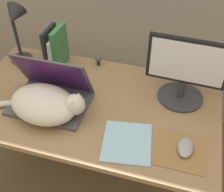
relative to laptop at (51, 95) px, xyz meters
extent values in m
cube|color=#93704C|center=(0.19, 0.06, -0.06)|extent=(1.32, 0.75, 0.03)
cylinder|color=#38383D|center=(-0.42, 0.39, -0.43)|extent=(0.04, 0.04, 0.70)
cylinder|color=#38383D|center=(0.80, 0.39, -0.43)|extent=(0.04, 0.04, 0.70)
cube|color=#4C4C51|center=(0.00, -0.02, -0.04)|extent=(0.39, 0.27, 0.02)
cube|color=#28282D|center=(0.00, -0.04, -0.03)|extent=(0.32, 0.14, 0.00)
cube|color=#4C4C51|center=(0.00, 0.05, 0.09)|extent=(0.39, 0.12, 0.25)
cube|color=#421956|center=(0.00, 0.05, 0.09)|extent=(0.35, 0.10, 0.22)
ellipsoid|color=beige|center=(0.01, -0.09, 0.02)|extent=(0.37, 0.30, 0.14)
sphere|color=beige|center=(0.17, -0.08, 0.05)|extent=(0.10, 0.10, 0.10)
cone|color=beige|center=(0.18, -0.05, 0.08)|extent=(0.04, 0.04, 0.03)
cone|color=beige|center=(0.17, -0.11, 0.08)|extent=(0.04, 0.04, 0.03)
cylinder|color=beige|center=(-0.18, -0.08, -0.03)|extent=(0.14, 0.09, 0.03)
cylinder|color=#333338|center=(0.63, 0.22, -0.04)|extent=(0.24, 0.24, 0.01)
cylinder|color=#333338|center=(0.63, 0.22, 0.01)|extent=(0.04, 0.04, 0.10)
cube|color=black|center=(0.63, 0.22, 0.18)|extent=(0.39, 0.04, 0.24)
cube|color=white|center=(0.63, 0.21, 0.18)|extent=(0.36, 0.02, 0.21)
cube|color=olive|center=(0.67, -0.13, -0.05)|extent=(0.22, 0.21, 0.00)
ellipsoid|color=#99999E|center=(0.69, -0.12, -0.03)|extent=(0.07, 0.11, 0.03)
cube|color=#232328|center=(-0.15, 0.32, 0.07)|extent=(0.02, 0.17, 0.23)
cube|color=white|center=(-0.12, 0.32, 0.04)|extent=(0.03, 0.15, 0.18)
cube|color=#387A42|center=(-0.08, 0.32, 0.07)|extent=(0.03, 0.16, 0.25)
cylinder|color=#28282D|center=(-0.35, 0.30, -0.04)|extent=(0.13, 0.13, 0.01)
cylinder|color=#28282D|center=(-0.35, 0.30, 0.12)|extent=(0.02, 0.02, 0.30)
cone|color=#28282D|center=(-0.30, 0.26, 0.27)|extent=(0.11, 0.13, 0.14)
cube|color=#99C6E0|center=(0.44, -0.15, -0.05)|extent=(0.25, 0.27, 0.01)
cylinder|color=#232328|center=(0.13, 0.38, -0.04)|extent=(0.02, 0.02, 0.02)
sphere|color=#4C4C51|center=(0.13, 0.38, 0.00)|extent=(0.04, 0.04, 0.04)
camera|label=1|loc=(0.60, -0.94, 0.94)|focal=45.00mm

